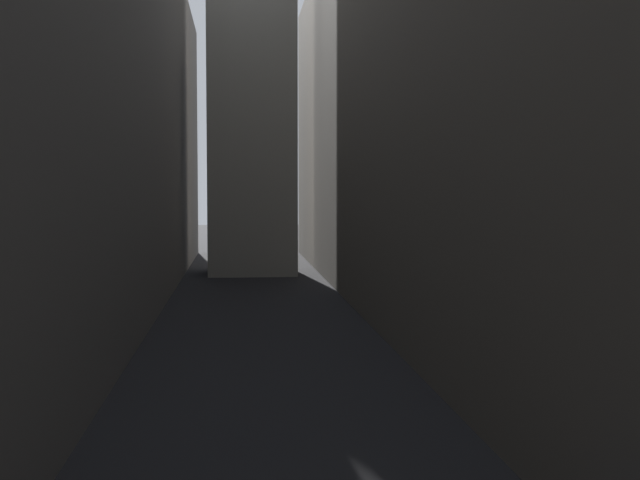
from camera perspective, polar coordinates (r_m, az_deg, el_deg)
The scene contains 2 objects.
ground_plane at distance 38.76m, azimuth -3.74°, elevation -6.83°, with size 264.00×264.00×0.00m, color black.
building_block_right at distance 42.22m, azimuth 10.82°, elevation 11.42°, with size 10.03×108.00×25.63m, color #60594F.
Camera 1 is at (-1.14, 9.87, 6.83)m, focal length 47.97 mm.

